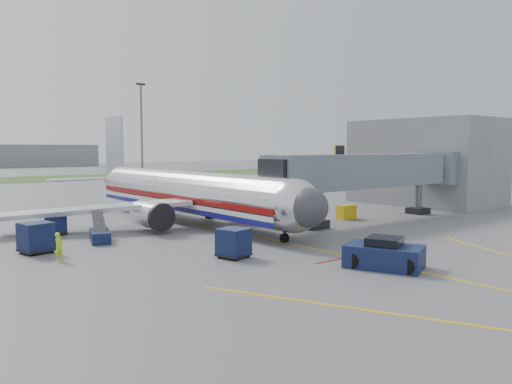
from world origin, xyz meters
TOP-DOWN VIEW (x-y plane):
  - ground at (0.00, 0.00)m, footprint 400.00×400.00m
  - apron_markings at (0.00, -7.40)m, footprint 21.52×50.00m
  - airliner at (0.00, 15.25)m, footprint 32.10×35.67m
  - jet_bridge at (12.86, 5.00)m, footprint 25.30×4.00m
  - terminal at (30.00, 10.00)m, footprint 10.00×16.00m
  - light_mast_right at (25.00, 75.00)m, footprint 2.00×0.44m
  - pushback_tug at (-0.71, -7.01)m, footprint 3.91×4.75m
  - baggage_cart_a at (-5.73, 0.29)m, footprint 2.02×2.02m
  - baggage_cart_b at (-14.65, 9.26)m, footprint 2.12×2.12m
  - baggage_cart_c at (-11.49, 15.62)m, footprint 1.91×1.91m
  - belt_loader at (-9.99, 10.59)m, footprint 2.16×4.00m
  - ground_power_cart at (12.46, 7.10)m, footprint 1.75×1.28m
  - ramp_worker at (-14.27, 6.01)m, footprint 0.74×0.71m

SIDE VIEW (x-z plane):
  - ground at x=0.00m, z-range 0.00..0.00m
  - apron_markings at x=0.00m, z-range 0.00..0.01m
  - belt_loader at x=-9.99m, z-range -0.48..1.41m
  - ground_power_cart at x=12.46m, z-range -0.01..1.29m
  - pushback_tug at x=-0.71m, z-range -0.14..1.57m
  - ramp_worker at x=-14.27m, z-range 0.00..1.70m
  - baggage_cart_c at x=-11.49m, z-range 0.02..1.74m
  - baggage_cart_a at x=-5.73m, z-range 0.02..1.81m
  - baggage_cart_b at x=-14.65m, z-range 0.02..1.96m
  - airliner at x=0.00m, z-range -2.48..7.77m
  - jet_bridge at x=12.86m, z-range 1.02..7.92m
  - terminal at x=30.00m, z-range 0.00..10.00m
  - light_mast_right at x=25.00m, z-range 0.58..20.98m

